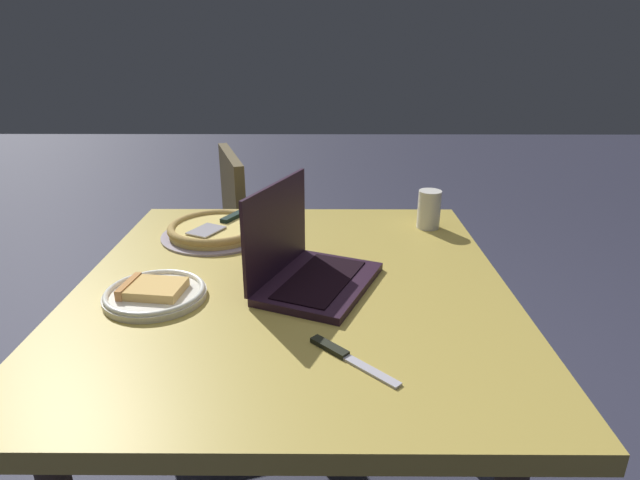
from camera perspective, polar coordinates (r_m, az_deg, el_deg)
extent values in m
cube|color=#B49B44|center=(1.26, -2.98, -5.34)|extent=(1.09, 1.00, 0.04)
cylinder|color=#3E312A|center=(1.85, -14.90, -9.53)|extent=(0.06, 0.06, 0.69)
cylinder|color=#3E312A|center=(1.82, 11.06, -9.75)|extent=(0.06, 0.06, 0.69)
cube|color=black|center=(1.22, 0.01, -4.71)|extent=(0.35, 0.31, 0.02)
cube|color=black|center=(1.21, 0.01, -4.26)|extent=(0.29, 0.22, 0.00)
cube|color=black|center=(1.21, -4.75, 1.20)|extent=(0.28, 0.12, 0.22)
cube|color=#8CB8F3|center=(1.21, -4.65, 1.18)|extent=(0.25, 0.11, 0.19)
cylinder|color=white|center=(1.22, -17.40, -5.75)|extent=(0.22, 0.22, 0.01)
torus|color=white|center=(1.22, -17.45, -5.33)|extent=(0.22, 0.22, 0.01)
cube|color=#E9B863|center=(1.21, -17.48, -5.04)|extent=(0.11, 0.14, 0.02)
cube|color=#D18C4D|center=(1.24, -19.98, -4.80)|extent=(0.10, 0.03, 0.03)
cylinder|color=#9F92A4|center=(1.55, -11.14, 0.58)|extent=(0.31, 0.31, 0.01)
cylinder|color=#DFC367|center=(1.55, -11.18, 1.04)|extent=(0.26, 0.26, 0.02)
torus|color=tan|center=(1.54, -11.21, 1.40)|extent=(0.27, 0.27, 0.02)
cube|color=#ABA7B0|center=(1.51, -12.21, 1.03)|extent=(0.12, 0.11, 0.00)
cube|color=black|center=(1.61, -9.16, 2.63)|extent=(0.12, 0.08, 0.01)
cube|color=#BAB7C5|center=(0.95, 4.78, -13.54)|extent=(0.12, 0.12, 0.00)
cube|color=black|center=(0.99, 1.04, -11.49)|extent=(0.07, 0.07, 0.01)
cylinder|color=silver|center=(1.60, 11.72, 3.27)|extent=(0.07, 0.07, 0.11)
cylinder|color=#401F16|center=(1.59, 11.80, 4.36)|extent=(0.06, 0.06, 0.01)
cube|color=brown|center=(2.14, -14.58, -1.68)|extent=(0.57, 0.57, 0.04)
cube|color=brown|center=(2.09, -9.41, 4.18)|extent=(0.42, 0.16, 0.37)
cylinder|color=brown|center=(2.43, -19.22, -5.53)|extent=(0.03, 0.03, 0.44)
cylinder|color=brown|center=(2.07, -19.37, -10.55)|extent=(0.03, 0.03, 0.44)
cylinder|color=brown|center=(2.44, -9.54, -4.46)|extent=(0.03, 0.03, 0.44)
cylinder|color=brown|center=(2.08, -7.88, -9.25)|extent=(0.03, 0.03, 0.44)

